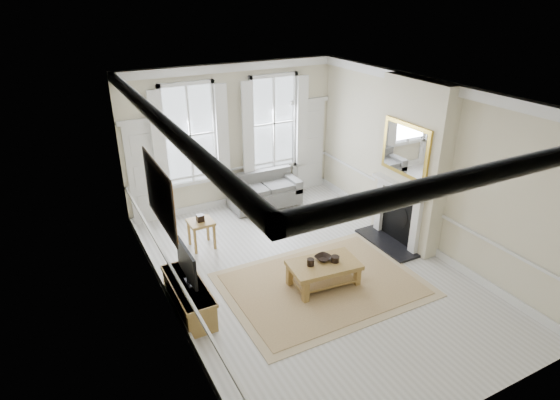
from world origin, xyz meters
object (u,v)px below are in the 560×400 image
sofa (263,192)px  side_table (201,226)px  coffee_table (324,267)px  tv_stand (189,297)px

sofa → side_table: size_ratio=2.84×
sofa → coffee_table: (-0.52, -3.54, 0.04)m
sofa → side_table: (-2.00, -1.21, 0.14)m
sofa → coffee_table: bearing=-98.4°
side_table → tv_stand: (-0.88, -1.89, -0.22)m
coffee_table → side_table: bearing=128.4°
sofa → coffee_table: sofa is taller
sofa → coffee_table: 3.58m
coffee_table → tv_stand: tv_stand is taller
coffee_table → tv_stand: 2.40m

